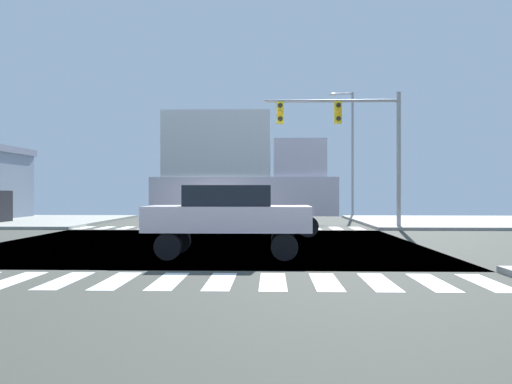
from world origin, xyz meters
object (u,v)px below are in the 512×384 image
at_px(street_lamp, 349,143).
at_px(box_truck_queued_1, 232,184).
at_px(sedan_middle_4, 228,214).
at_px(traffic_signal_mast, 346,128).
at_px(box_truck_leading_2, 239,171).

relative_size(street_lamp, box_truck_queued_1, 1.23).
height_order(street_lamp, sedan_middle_4, street_lamp).
height_order(street_lamp, box_truck_queued_1, street_lamp).
distance_m(traffic_signal_mast, box_truck_queued_1, 31.52).
xyz_separation_m(traffic_signal_mast, box_truck_leading_2, (-4.74, -3.51, -2.14)).
xyz_separation_m(traffic_signal_mast, street_lamp, (2.10, 12.83, 0.53)).
xyz_separation_m(box_truck_queued_1, box_truck_leading_2, (2.93, -34.01, 0.00)).
height_order(street_lamp, box_truck_leading_2, street_lamp).
relative_size(traffic_signal_mast, box_truck_queued_1, 0.89).
bearing_deg(box_truck_queued_1, sedan_middle_4, 94.30).
bearing_deg(box_truck_leading_2, sedan_middle_4, 1.24).
distance_m(street_lamp, sedan_middle_4, 24.63).
height_order(traffic_signal_mast, box_truck_leading_2, traffic_signal_mast).
bearing_deg(box_truck_leading_2, street_lamp, 157.28).
bearing_deg(sedan_middle_4, box_truck_leading_2, 1.24).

